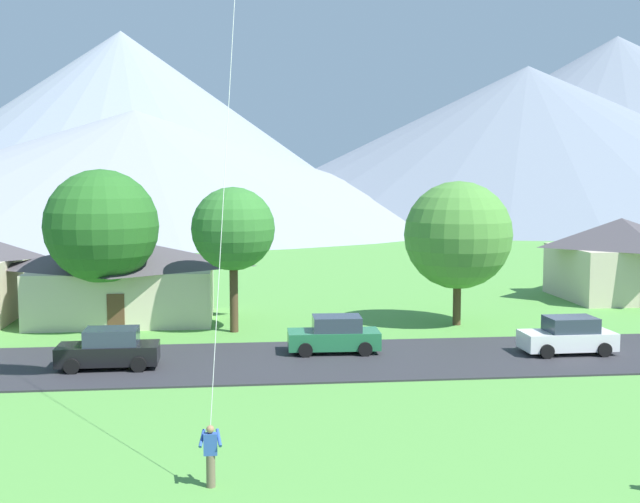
% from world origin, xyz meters
% --- Properties ---
extents(road_strip, '(160.00, 7.81, 0.08)m').
position_xyz_m(road_strip, '(0.00, 26.02, 0.04)').
color(road_strip, '#2D2D33').
rests_on(road_strip, ground).
extents(mountain_far_east_ridge, '(113.58, 113.58, 39.82)m').
position_xyz_m(mountain_far_east_ridge, '(-25.97, 175.40, 19.91)').
color(mountain_far_east_ridge, gray).
rests_on(mountain_far_east_ridge, ground).
extents(mountain_west_ridge, '(120.56, 120.56, 19.37)m').
position_xyz_m(mountain_west_ridge, '(-18.52, 134.89, 9.69)').
color(mountain_west_ridge, '#8E939E').
rests_on(mountain_west_ridge, ground).
extents(mountain_far_west_ridge, '(122.43, 122.43, 29.26)m').
position_xyz_m(mountain_far_west_ridge, '(55.85, 144.38, 14.63)').
color(mountain_far_west_ridge, slate).
rests_on(mountain_far_west_ridge, ground).
extents(mountain_east_ridge, '(137.74, 137.74, 38.68)m').
position_xyz_m(mountain_east_ridge, '(83.36, 163.55, 19.34)').
color(mountain_east_ridge, slate).
rests_on(mountain_east_ridge, ground).
extents(house_left_center, '(8.21, 8.04, 5.37)m').
position_xyz_m(house_left_center, '(23.95, 41.69, 2.78)').
color(house_left_center, beige).
rests_on(house_left_center, ground).
extents(house_right_center, '(10.68, 7.30, 4.65)m').
position_xyz_m(house_right_center, '(-7.78, 37.22, 2.41)').
color(house_right_center, beige).
rests_on(house_right_center, ground).
extents(tree_left_of_center, '(5.94, 5.94, 8.53)m').
position_xyz_m(tree_left_of_center, '(-8.43, 34.06, 5.55)').
color(tree_left_of_center, brown).
rests_on(tree_left_of_center, ground).
extents(tree_center, '(5.88, 5.88, 7.90)m').
position_xyz_m(tree_center, '(10.59, 33.74, 4.95)').
color(tree_center, '#4C3823').
rests_on(tree_center, ground).
extents(tree_right_of_center, '(4.35, 4.35, 7.61)m').
position_xyz_m(tree_right_of_center, '(-1.59, 33.06, 5.40)').
color(tree_right_of_center, '#4C3823').
rests_on(tree_right_of_center, ground).
extents(parked_car_white_west_end, '(4.23, 2.14, 1.68)m').
position_xyz_m(parked_car_white_west_end, '(13.62, 26.02, 0.87)').
color(parked_car_white_west_end, white).
rests_on(parked_car_white_west_end, road_strip).
extents(parked_car_black_mid_east, '(4.22, 2.12, 1.68)m').
position_xyz_m(parked_car_black_mid_east, '(-6.87, 25.47, 0.87)').
color(parked_car_black_mid_east, black).
rests_on(parked_car_black_mid_east, road_strip).
extents(parked_car_green_east_end, '(4.25, 2.18, 1.68)m').
position_xyz_m(parked_car_green_east_end, '(3.00, 27.38, 0.87)').
color(parked_car_green_east_end, '#237042').
rests_on(parked_car_green_east_end, road_strip).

